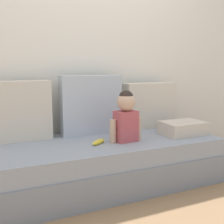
{
  "coord_description": "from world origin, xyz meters",
  "views": [
    {
      "loc": [
        -0.89,
        -2.19,
        1.06
      ],
      "look_at": [
        0.09,
        0.0,
        0.66
      ],
      "focal_mm": 44.23,
      "sensor_mm": 36.0,
      "label": 1
    }
  ],
  "objects": [
    {
      "name": "folded_blanket",
      "position": [
        0.79,
        -0.1,
        0.47
      ],
      "size": [
        0.4,
        0.28,
        0.12
      ],
      "primitive_type": "cube",
      "color": "beige",
      "rests_on": "couch"
    },
    {
      "name": "banana",
      "position": [
        -0.08,
        -0.09,
        0.43
      ],
      "size": [
        0.17,
        0.13,
        0.04
      ],
      "primitive_type": "ellipsoid",
      "rotation": [
        0.0,
        0.0,
        0.6
      ],
      "color": "yellow",
      "rests_on": "couch"
    },
    {
      "name": "throw_pillow_left",
      "position": [
        -0.66,
        0.31,
        0.67
      ],
      "size": [
        0.54,
        0.16,
        0.52
      ],
      "primitive_type": "cube",
      "color": "beige",
      "rests_on": "couch"
    },
    {
      "name": "couch",
      "position": [
        0.0,
        0.0,
        0.2
      ],
      "size": [
        2.13,
        0.82,
        0.41
      ],
      "color": "gray",
      "rests_on": "ground"
    },
    {
      "name": "toddler",
      "position": [
        0.18,
        -0.1,
        0.64
      ],
      "size": [
        0.3,
        0.16,
        0.45
      ],
      "color": "#B24C51",
      "rests_on": "couch"
    },
    {
      "name": "back_wall",
      "position": [
        0.0,
        0.54,
        1.28
      ],
      "size": [
        5.33,
        0.1,
        2.56
      ],
      "primitive_type": "cube",
      "color": "silver",
      "rests_on": "ground"
    },
    {
      "name": "ground_plane",
      "position": [
        0.0,
        0.0,
        0.0
      ],
      "size": [
        12.0,
        12.0,
        0.0
      ],
      "primitive_type": "plane",
      "color": "#93704C"
    },
    {
      "name": "throw_pillow_right",
      "position": [
        0.66,
        0.31,
        0.65
      ],
      "size": [
        0.57,
        0.16,
        0.48
      ],
      "primitive_type": "cube",
      "color": "beige",
      "rests_on": "couch"
    },
    {
      "name": "throw_pillow_center",
      "position": [
        0.0,
        0.31,
        0.69
      ],
      "size": [
        0.59,
        0.16,
        0.56
      ],
      "primitive_type": "cube",
      "color": "#B2BCC6",
      "rests_on": "couch"
    }
  ]
}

